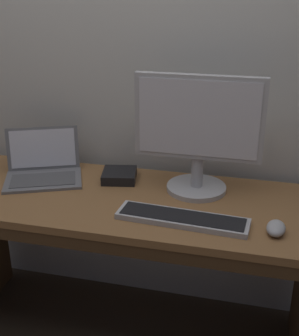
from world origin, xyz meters
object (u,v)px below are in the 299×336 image
object	(u,v)px
laptop_space_gray	(43,169)
external_drive_box	(119,175)
external_monitor	(198,132)
computer_mouse	(276,228)
wired_keyboard	(182,219)

from	to	relation	value
laptop_space_gray	external_drive_box	size ratio (longest dim) A/B	2.72
external_monitor	computer_mouse	size ratio (longest dim) A/B	5.01
laptop_space_gray	wired_keyboard	distance (m)	0.73
external_monitor	wired_keyboard	size ratio (longest dim) A/B	1.03
laptop_space_gray	computer_mouse	size ratio (longest dim) A/B	3.94
laptop_space_gray	wired_keyboard	world-z (taller)	laptop_space_gray
computer_mouse	wired_keyboard	bearing A→B (deg)	-176.39
external_drive_box	computer_mouse	bearing A→B (deg)	-24.70
external_monitor	wired_keyboard	bearing A→B (deg)	-92.35
laptop_space_gray	wired_keyboard	size ratio (longest dim) A/B	0.81
laptop_space_gray	computer_mouse	xyz separation A→B (m)	(1.02, -0.26, -0.02)
computer_mouse	external_drive_box	xyz separation A→B (m)	(-0.68, 0.31, -0.00)
wired_keyboard	computer_mouse	xyz separation A→B (m)	(0.34, -0.01, 0.01)
external_monitor	laptop_space_gray	bearing A→B (deg)	-178.52
external_monitor	external_drive_box	size ratio (longest dim) A/B	3.46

